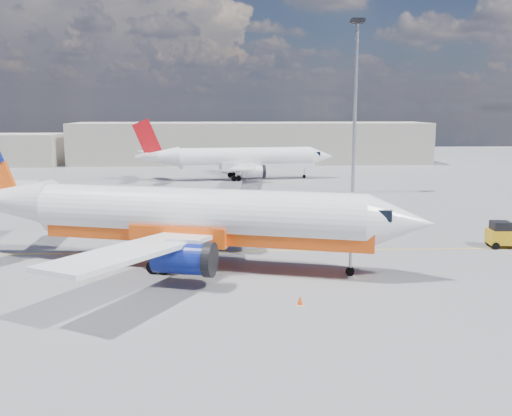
{
  "coord_description": "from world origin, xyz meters",
  "views": [
    {
      "loc": [
        0.25,
        -39.71,
        10.93
      ],
      "look_at": [
        2.36,
        2.37,
        3.5
      ],
      "focal_mm": 40.0,
      "sensor_mm": 36.0,
      "label": 1
    }
  ],
  "objects_px": {
    "main_jet": "(185,216)",
    "gse_tug": "(506,235)",
    "second_jet": "(240,159)",
    "traffic_cone": "(300,301)"
  },
  "relations": [
    {
      "from": "main_jet",
      "to": "gse_tug",
      "type": "distance_m",
      "value": 25.43
    },
    {
      "from": "main_jet",
      "to": "second_jet",
      "type": "height_order",
      "value": "main_jet"
    },
    {
      "from": "gse_tug",
      "to": "traffic_cone",
      "type": "xyz_separation_m",
      "value": [
        -17.98,
        -12.66,
        -0.71
      ]
    },
    {
      "from": "main_jet",
      "to": "gse_tug",
      "type": "relative_size",
      "value": 11.38
    },
    {
      "from": "main_jet",
      "to": "gse_tug",
      "type": "height_order",
      "value": "main_jet"
    },
    {
      "from": "second_jet",
      "to": "gse_tug",
      "type": "height_order",
      "value": "second_jet"
    },
    {
      "from": "second_jet",
      "to": "traffic_cone",
      "type": "height_order",
      "value": "second_jet"
    },
    {
      "from": "main_jet",
      "to": "gse_tug",
      "type": "xyz_separation_m",
      "value": [
        24.99,
        3.98,
        -2.51
      ]
    },
    {
      "from": "second_jet",
      "to": "traffic_cone",
      "type": "relative_size",
      "value": 54.49
    },
    {
      "from": "main_jet",
      "to": "gse_tug",
      "type": "bearing_deg",
      "value": 24.89
    }
  ]
}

